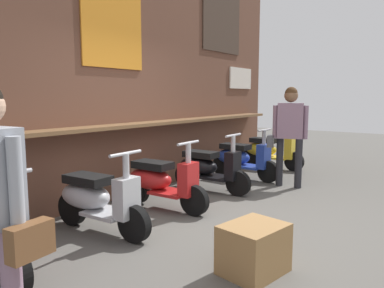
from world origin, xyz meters
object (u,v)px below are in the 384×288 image
object	(u,v)px
scooter_silver	(96,199)
scooter_black	(207,168)
scooter_red	(159,181)
scooter_yellow	(268,150)
scooter_blue	(241,158)
merchandise_crate	(254,249)
shopper_browsing	(289,126)

from	to	relation	value
scooter_silver	scooter_black	bearing A→B (deg)	87.23
scooter_red	scooter_yellow	world-z (taller)	same
scooter_black	scooter_yellow	bearing A→B (deg)	88.61
scooter_blue	scooter_black	bearing A→B (deg)	-87.27
scooter_red	scooter_black	world-z (taller)	same
scooter_silver	merchandise_crate	bearing A→B (deg)	1.75
scooter_black	scooter_blue	xyz separation A→B (m)	(1.16, -0.00, 0.00)
shopper_browsing	merchandise_crate	xyz separation A→B (m)	(-3.19, -0.94, -0.83)
merchandise_crate	scooter_red	bearing A→B (deg)	63.46
scooter_red	merchandise_crate	distance (m)	2.15
scooter_red	scooter_blue	size ratio (longest dim) A/B	1.00
scooter_black	scooter_yellow	xyz separation A→B (m)	(2.41, 0.00, 0.00)
scooter_blue	shopper_browsing	bearing A→B (deg)	-3.53
scooter_red	scooter_yellow	size ratio (longest dim) A/B	1.00
scooter_red	scooter_yellow	bearing A→B (deg)	87.62
merchandise_crate	shopper_browsing	bearing A→B (deg)	16.49
shopper_browsing	scooter_yellow	bearing A→B (deg)	-163.74
scooter_silver	scooter_black	xyz separation A→B (m)	(2.29, 0.00, 0.00)
scooter_blue	scooter_red	bearing A→B (deg)	-87.27
scooter_yellow	scooter_black	bearing A→B (deg)	-90.86
scooter_black	scooter_blue	bearing A→B (deg)	88.61
scooter_blue	scooter_yellow	size ratio (longest dim) A/B	1.00
scooter_red	scooter_black	size ratio (longest dim) A/B	1.00
scooter_red	scooter_blue	xyz separation A→B (m)	(2.34, -0.00, 0.00)
scooter_yellow	shopper_browsing	world-z (taller)	shopper_browsing
scooter_blue	merchandise_crate	world-z (taller)	scooter_blue
scooter_silver	scooter_blue	world-z (taller)	same
scooter_red	scooter_blue	bearing A→B (deg)	87.62
scooter_silver	scooter_red	bearing A→B (deg)	87.23
scooter_red	shopper_browsing	distance (m)	2.52
shopper_browsing	scooter_silver	bearing A→B (deg)	-35.62
scooter_silver	scooter_yellow	xyz separation A→B (m)	(4.70, 0.00, 0.00)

